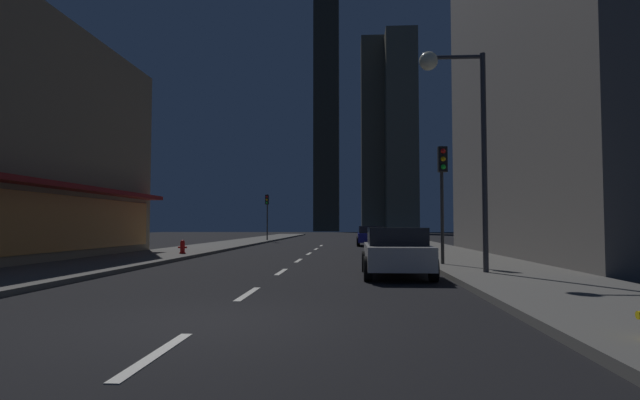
# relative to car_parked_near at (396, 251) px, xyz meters

# --- Properties ---
(ground_plane) EXTENTS (78.00, 136.00, 0.10)m
(ground_plane) POSITION_rel_car_parked_near_xyz_m (-3.60, 24.73, -0.79)
(ground_plane) COLOR black
(sidewalk_right) EXTENTS (4.00, 76.00, 0.15)m
(sidewalk_right) POSITION_rel_car_parked_near_xyz_m (3.40, 24.73, -0.67)
(sidewalk_right) COLOR #605E59
(sidewalk_right) RESTS_ON ground
(sidewalk_left) EXTENTS (4.00, 76.00, 0.15)m
(sidewalk_left) POSITION_rel_car_parked_near_xyz_m (-10.60, 24.73, -0.67)
(sidewalk_left) COLOR #605E59
(sidewalk_left) RESTS_ON ground
(lane_marking_center) EXTENTS (0.16, 33.40, 0.01)m
(lane_marking_center) POSITION_rel_car_parked_near_xyz_m (-3.60, 6.33, -0.73)
(lane_marking_center) COLOR silver
(lane_marking_center) RESTS_ON ground
(building_apartment_right) EXTENTS (11.00, 20.00, 20.39)m
(building_apartment_right) POSITION_rel_car_parked_near_xyz_m (10.90, 8.73, 9.46)
(building_apartment_right) COLOR slate
(building_apartment_right) RESTS_ON ground
(skyscraper_distant_tall) EXTENTS (6.08, 5.55, 76.72)m
(skyscraper_distant_tall) POSITION_rel_car_parked_near_xyz_m (-7.55, 106.05, 37.62)
(skyscraper_distant_tall) COLOR #302D24
(skyscraper_distant_tall) RESTS_ON ground
(skyscraper_distant_mid) EXTENTS (7.44, 8.09, 48.35)m
(skyscraper_distant_mid) POSITION_rel_car_parked_near_xyz_m (4.71, 110.91, 23.43)
(skyscraper_distant_mid) COLOR brown
(skyscraper_distant_mid) RESTS_ON ground
(skyscraper_distant_short) EXTENTS (7.35, 7.05, 47.52)m
(skyscraper_distant_short) POSITION_rel_car_parked_near_xyz_m (10.24, 102.97, 23.02)
(skyscraper_distant_short) COLOR #5F5B47
(skyscraper_distant_short) RESTS_ON ground
(car_parked_near) EXTENTS (1.98, 4.24, 1.45)m
(car_parked_near) POSITION_rel_car_parked_near_xyz_m (0.00, 0.00, 0.00)
(car_parked_near) COLOR silver
(car_parked_near) RESTS_ON ground
(car_parked_far) EXTENTS (1.98, 4.24, 1.45)m
(car_parked_far) POSITION_rel_car_parked_near_xyz_m (0.00, 21.93, 0.00)
(car_parked_far) COLOR navy
(car_parked_far) RESTS_ON ground
(fire_hydrant_far_left) EXTENTS (0.42, 0.30, 0.65)m
(fire_hydrant_far_left) POSITION_rel_car_parked_near_xyz_m (-9.50, 8.76, -0.29)
(fire_hydrant_far_left) COLOR red
(fire_hydrant_far_left) RESTS_ON sidewalk_left
(traffic_light_near_right) EXTENTS (0.32, 0.48, 4.20)m
(traffic_light_near_right) POSITION_rel_car_parked_near_xyz_m (1.90, 2.90, 2.45)
(traffic_light_near_right) COLOR #2D2D2D
(traffic_light_near_right) RESTS_ON sidewalk_right
(traffic_light_far_left) EXTENTS (0.32, 0.48, 4.20)m
(traffic_light_far_left) POSITION_rel_car_parked_near_xyz_m (-9.10, 30.44, 2.45)
(traffic_light_far_left) COLOR #2D2D2D
(traffic_light_far_left) RESTS_ON sidewalk_left
(street_lamp_right) EXTENTS (1.96, 0.56, 6.58)m
(street_lamp_right) POSITION_rel_car_parked_near_xyz_m (1.78, -0.08, 4.33)
(street_lamp_right) COLOR #38383D
(street_lamp_right) RESTS_ON sidewalk_right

